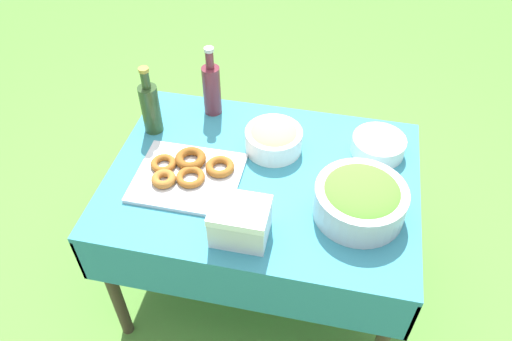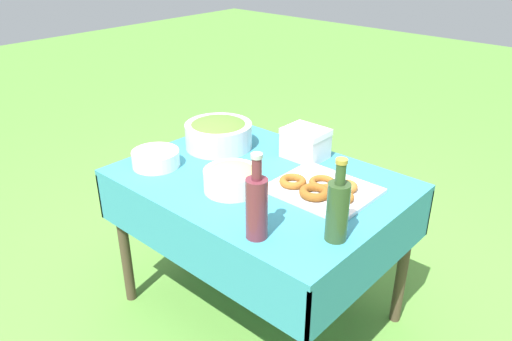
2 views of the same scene
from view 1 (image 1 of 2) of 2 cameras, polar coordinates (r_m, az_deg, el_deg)
The scene contains 9 objects.
ground_plane at distance 2.49m, azimuth 0.61°, elevation -12.39°, with size 14.00×14.00×0.00m, color #568C38.
picnic_table at distance 1.99m, azimuth 0.74°, elevation -2.63°, with size 1.19×0.88×0.72m.
salad_bowl at distance 1.77m, azimuth 11.84°, elevation -3.20°, with size 0.32×0.32×0.14m.
pasta_bowl at distance 1.99m, azimuth 2.03°, elevation 3.74°, with size 0.23×0.23×0.11m.
donut_platter at distance 1.92m, azimuth -7.75°, elevation -0.30°, with size 0.40×0.34×0.05m.
plate_stack at distance 2.05m, azimuth 13.80°, elevation 2.78°, with size 0.21×0.21×0.07m.
olive_oil_bottle at distance 2.09m, azimuth -11.98°, elevation 7.14°, with size 0.08×0.08×0.30m.
wine_bottle at distance 2.15m, azimuth -5.09°, elevation 9.39°, with size 0.08×0.08×0.32m.
cooler_box at distance 1.67m, azimuth -1.82°, elevation -5.84°, with size 0.19×0.16×0.14m.
Camera 1 is at (-0.26, 1.32, 2.09)m, focal length 35.00 mm.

